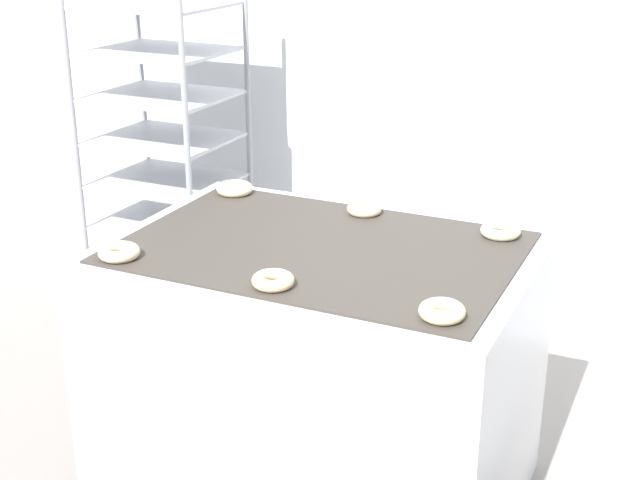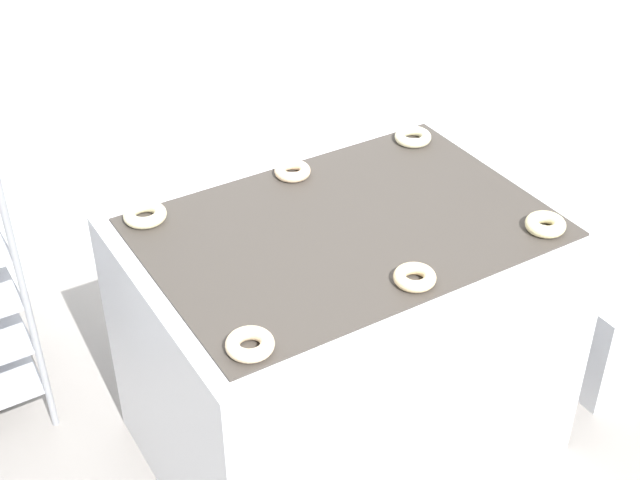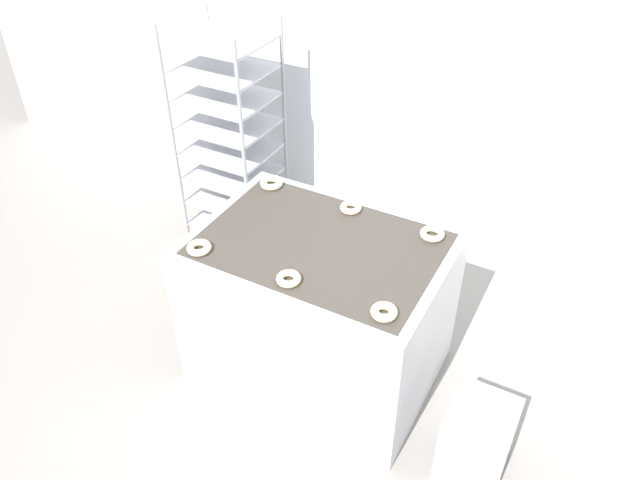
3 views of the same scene
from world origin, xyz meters
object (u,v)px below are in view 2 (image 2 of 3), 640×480
object	(u,v)px
donut_near_left	(250,344)
donut_far_left	(145,215)
fryer_machine	(344,340)
donut_near_right	(545,224)
glaze_bin	(599,331)
donut_far_right	(413,137)
donut_far_center	(292,171)
donut_near_center	(415,277)

from	to	relation	value
donut_near_left	donut_far_left	size ratio (longest dim) A/B	0.95
fryer_machine	donut_near_right	bearing A→B (deg)	-33.30
glaze_bin	donut_far_right	size ratio (longest dim) A/B	3.29
donut_far_left	donut_far_right	bearing A→B (deg)	-1.29
fryer_machine	donut_near_right	xyz separation A→B (m)	(0.49, -0.32, 0.47)
glaze_bin	donut_far_left	world-z (taller)	donut_far_left
donut_near_left	donut_far_center	distance (m)	0.84
glaze_bin	donut_near_right	world-z (taller)	donut_near_right
donut_near_center	donut_near_right	bearing A→B (deg)	0.59
donut_near_right	donut_far_right	size ratio (longest dim) A/B	0.95
donut_near_center	fryer_machine	bearing A→B (deg)	91.72
fryer_machine	donut_far_center	size ratio (longest dim) A/B	10.92
donut_near_center	donut_near_right	size ratio (longest dim) A/B	0.98
donut_near_left	donut_near_right	xyz separation A→B (m)	(0.98, 0.01, 0.00)
fryer_machine	donut_far_right	world-z (taller)	donut_far_right
donut_near_left	donut_near_center	xyz separation A→B (m)	(0.51, 0.01, -0.00)
fryer_machine	donut_far_center	xyz separation A→B (m)	(0.01, 0.33, 0.46)
glaze_bin	donut_far_left	distance (m)	1.73
donut_near_center	donut_near_right	world-z (taller)	donut_near_right
glaze_bin	donut_near_left	bearing A→B (deg)	-175.71
glaze_bin	donut_near_center	distance (m)	1.21
fryer_machine	donut_far_right	xyz separation A→B (m)	(0.47, 0.32, 0.46)
donut_far_left	donut_far_right	size ratio (longest dim) A/B	1.03
donut_far_center	donut_far_right	xyz separation A→B (m)	(0.47, -0.02, -0.00)
donut_far_left	donut_far_right	xyz separation A→B (m)	(0.97, -0.02, -0.00)
fryer_machine	donut_far_left	bearing A→B (deg)	145.55
donut_near_right	donut_far_right	bearing A→B (deg)	91.11
fryer_machine	donut_near_center	size ratio (longest dim) A/B	10.87
donut_near_center	donut_far_left	distance (m)	0.84
donut_near_center	donut_far_left	size ratio (longest dim) A/B	0.91
donut_near_left	donut_near_center	distance (m)	0.51
donut_far_right	donut_near_right	bearing A→B (deg)	-88.89
donut_far_left	donut_far_right	distance (m)	0.97
donut_far_left	donut_far_center	distance (m)	0.50
donut_far_center	glaze_bin	bearing A→B (deg)	-29.77
donut_near_right	donut_far_center	distance (m)	0.81
glaze_bin	donut_far_center	xyz separation A→B (m)	(-0.98, 0.56, 0.70)
donut_far_left	donut_far_center	xyz separation A→B (m)	(0.50, -0.01, -0.00)
glaze_bin	donut_near_center	world-z (taller)	donut_near_center
glaze_bin	donut_far_left	bearing A→B (deg)	159.15
donut_near_center	donut_far_right	world-z (taller)	donut_near_center
donut_far_center	donut_far_right	world-z (taller)	same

